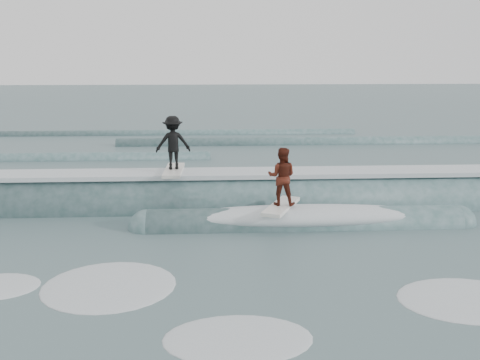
{
  "coord_description": "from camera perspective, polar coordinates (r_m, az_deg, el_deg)",
  "views": [
    {
      "loc": [
        -0.83,
        -11.07,
        4.8
      ],
      "look_at": [
        0.0,
        4.73,
        1.1
      ],
      "focal_mm": 40.0,
      "sensor_mm": 36.0,
      "label": 1
    }
  ],
  "objects": [
    {
      "name": "surfer_black",
      "position": [
        17.07,
        -7.15,
        3.72
      ],
      "size": [
        1.17,
        2.01,
        1.79
      ],
      "color": "silver",
      "rests_on": "ground"
    },
    {
      "name": "ground",
      "position": [
        12.09,
        1.19,
        -10.23
      ],
      "size": [
        160.0,
        160.0,
        0.0
      ],
      "primitive_type": "plane",
      "color": "#425D61",
      "rests_on": "ground"
    },
    {
      "name": "surfer_red",
      "position": [
        15.12,
        4.47,
        0.01
      ],
      "size": [
        1.33,
        2.05,
        1.75
      ],
      "color": "white",
      "rests_on": "ground"
    },
    {
      "name": "whitewater",
      "position": [
        10.99,
        -0.57,
        -12.73
      ],
      "size": [
        12.29,
        4.28,
        0.1
      ],
      "color": "silver",
      "rests_on": "ground"
    },
    {
      "name": "far_swells",
      "position": [
        29.17,
        -6.25,
        3.62
      ],
      "size": [
        38.88,
        8.65,
        0.8
      ],
      "color": "#325554",
      "rests_on": "ground"
    },
    {
      "name": "breaking_wave",
      "position": [
        17.15,
        0.87,
        -2.93
      ],
      "size": [
        20.83,
        3.87,
        2.18
      ],
      "color": "#325554",
      "rests_on": "ground"
    }
  ]
}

